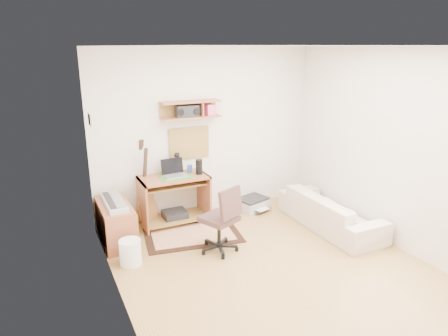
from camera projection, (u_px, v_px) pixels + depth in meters
name	position (u px, v px, depth m)	size (l,w,h in m)	color
floor	(272.00, 267.00, 4.97)	(3.60, 4.00, 0.01)	#A77E45
ceiling	(280.00, 45.00, 4.21)	(3.60, 4.00, 0.01)	white
back_wall	(206.00, 133.00, 6.32)	(3.60, 0.01, 2.60)	beige
left_wall	(115.00, 188.00, 3.84)	(0.01, 4.00, 2.60)	beige
right_wall	(392.00, 149.00, 5.33)	(0.01, 4.00, 2.60)	beige
wall_shelf	(191.00, 109.00, 5.97)	(0.90, 0.25, 0.26)	#9F5838
cork_board	(189.00, 143.00, 6.21)	(0.64, 0.03, 0.49)	#A37851
wall_photo	(90.00, 120.00, 5.03)	(0.02, 0.20, 0.15)	#4C8CBF
desk	(174.00, 200.00, 6.08)	(1.00, 0.55, 0.75)	#9F5838
laptop	(175.00, 168.00, 5.92)	(0.34, 0.34, 0.26)	silver
speaker	(199.00, 167.00, 6.05)	(0.10, 0.10, 0.23)	black
desk_lamp	(179.00, 162.00, 6.10)	(0.11, 0.11, 0.33)	black
pencil_cup	(190.00, 169.00, 6.16)	(0.08, 0.08, 0.11)	#314293
boombox	(187.00, 111.00, 5.94)	(0.34, 0.15, 0.17)	black
rug	(192.00, 234.00, 5.80)	(1.34, 0.89, 0.02)	beige
task_chair	(219.00, 218.00, 5.22)	(0.47, 0.47, 0.92)	#3D2824
cabinet	(116.00, 223.00, 5.53)	(0.40, 0.90, 0.55)	#9F5838
music_keyboard	(114.00, 202.00, 5.44)	(0.24, 0.77, 0.07)	#B2B5BA
guitar	(146.00, 184.00, 5.95)	(0.35, 0.22, 1.30)	#AB6C34
waste_basket	(130.00, 252.00, 4.98)	(0.27, 0.27, 0.32)	white
printer	(252.00, 204.00, 6.70)	(0.49, 0.38, 0.18)	#A5A8AA
sofa	(331.00, 206.00, 5.95)	(1.75, 0.51, 0.68)	beige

